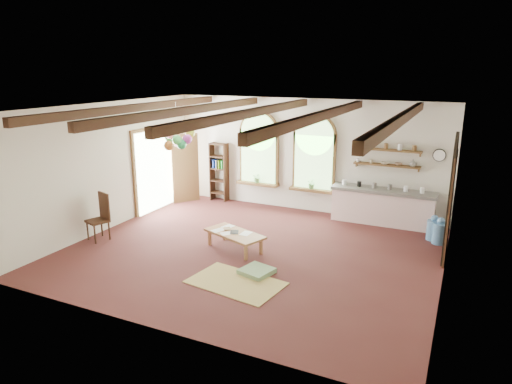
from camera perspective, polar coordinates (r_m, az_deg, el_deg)
The scene contains 27 objects.
floor at distance 10.38m, azimuth -0.55°, elevation -7.43°, with size 8.00×8.00×0.00m, color #4D2220.
ceiling_beams at distance 9.62m, azimuth -0.60°, elevation 9.87°, with size 6.20×6.80×0.18m, color #382011, non-canonical shape.
window_left at distance 13.49m, azimuth 0.35°, elevation 5.13°, with size 1.30×0.28×2.20m.
window_right at distance 12.88m, azimuth 7.26°, elevation 4.52°, with size 1.30×0.28×2.20m.
left_doorway at distance 13.51m, azimuth -12.48°, elevation 2.70°, with size 0.10×1.90×2.50m, color brown.
right_doorway at distance 10.55m, azimuth 22.98°, elevation -1.97°, with size 0.10×1.30×2.40m, color black.
kitchen_counter at distance 12.49m, azimuth 15.51°, elevation -1.72°, with size 2.68×0.62×0.94m.
wall_shelf_lower at distance 12.40m, azimuth 16.01°, elevation 3.25°, with size 1.70×0.24×0.04m, color brown.
wall_shelf_upper at distance 12.33m, azimuth 16.14°, elevation 5.07°, with size 1.70×0.24×0.04m, color brown.
wall_clock at distance 12.28m, azimuth 21.94°, elevation 4.29°, with size 0.32×0.32×0.04m, color black.
bookshelf at distance 14.12m, azimuth -4.64°, elevation 2.51°, with size 0.53×0.32×1.80m.
coffee_table at distance 10.37m, azimuth -2.70°, elevation -5.34°, with size 1.56×1.10×0.41m.
side_chair at distance 11.59m, azimuth -19.02°, elevation -4.10°, with size 0.57×0.57×1.14m.
floor_mat at distance 8.96m, azimuth -2.54°, elevation -11.24°, with size 1.77×1.09×0.02m, color tan.
floor_cushion at distance 9.31m, azimuth 0.09°, elevation -9.88°, with size 0.58×0.58×0.10m, color gray.
water_jug_a at distance 11.76m, azimuth 21.31°, elevation -4.35°, with size 0.32×0.32×0.62m.
water_jug_b at distance 11.56m, azimuth 21.99°, elevation -4.70°, with size 0.33×0.33×0.64m.
balloon_cluster at distance 11.64m, azimuth -9.86°, elevation 6.75°, with size 0.82×0.86×1.15m.
table_book at distance 10.58m, azimuth -4.06°, elevation -4.62°, with size 0.15×0.22×0.02m, color olive.
tablet at distance 10.38m, azimuth -2.72°, elevation -5.02°, with size 0.18×0.26×0.01m, color black.
potted_plant_left at distance 13.55m, azimuth 0.16°, elevation 1.80°, with size 0.27×0.23×0.30m, color #598C4C.
potted_plant_right at distance 12.95m, azimuth 7.00°, elevation 1.05°, with size 0.27×0.23×0.30m, color #598C4C.
shelf_cup_a at distance 12.52m, azimuth 12.65°, elevation 3.91°, with size 0.12×0.10×0.10m, color white.
shelf_cup_b at distance 12.46m, azimuth 14.22°, elevation 3.74°, with size 0.10×0.10×0.09m, color beige.
shelf_bowl_a at distance 12.40m, azimuth 15.80°, elevation 3.48°, with size 0.22×0.22×0.05m, color beige.
shelf_bowl_b at distance 12.35m, azimuth 17.40°, elevation 3.34°, with size 0.20×0.20×0.06m, color #8C664C.
shelf_vase at distance 12.30m, azimuth 19.03°, elevation 3.46°, with size 0.18×0.18×0.19m, color slate.
Camera 1 is at (4.14, -8.64, 4.00)m, focal length 32.00 mm.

